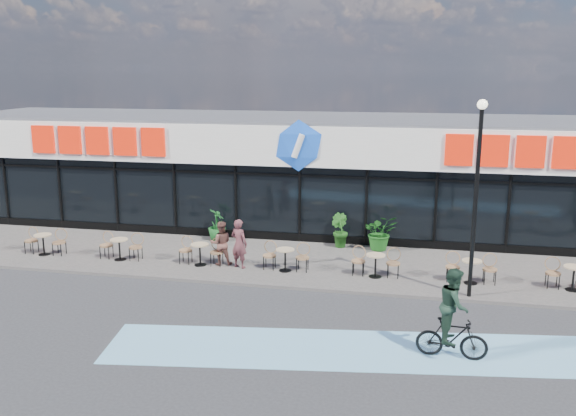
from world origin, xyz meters
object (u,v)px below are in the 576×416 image
at_px(lamp_post, 477,184).
at_px(potted_plant_mid, 380,232).
at_px(cyclist_a, 453,320).
at_px(patron_right, 221,243).
at_px(potted_plant_right, 339,230).
at_px(patron_left, 239,243).
at_px(potted_plant_left, 217,225).

relative_size(lamp_post, potted_plant_mid, 4.29).
bearing_deg(cyclist_a, lamp_post, 79.73).
bearing_deg(patron_right, potted_plant_right, -158.64).
bearing_deg(patron_left, lamp_post, -168.81).
bearing_deg(lamp_post, potted_plant_right, 135.34).
distance_m(potted_plant_left, patron_left, 3.50).
bearing_deg(cyclist_a, potted_plant_left, 135.77).
bearing_deg(patron_left, potted_plant_left, -39.44).
relative_size(potted_plant_left, patron_left, 0.73).
relative_size(lamp_post, potted_plant_right, 4.54).
distance_m(potted_plant_mid, patron_right, 5.85).
distance_m(lamp_post, potted_plant_right, 6.64).
bearing_deg(potted_plant_left, cyclist_a, -44.23).
bearing_deg(potted_plant_mid, potted_plant_left, 179.81).
bearing_deg(potted_plant_right, potted_plant_left, -179.02).
height_order(potted_plant_left, patron_left, patron_left).
distance_m(lamp_post, patron_right, 8.45).
height_order(potted_plant_left, cyclist_a, cyclist_a).
relative_size(lamp_post, potted_plant_left, 4.68).
bearing_deg(potted_plant_mid, lamp_post, -55.95).
bearing_deg(potted_plant_mid, patron_left, -145.99).
relative_size(potted_plant_left, potted_plant_right, 0.97).
height_order(potted_plant_right, patron_right, patron_right).
relative_size(potted_plant_mid, patron_left, 0.80).
distance_m(lamp_post, potted_plant_left, 10.30).
relative_size(lamp_post, patron_left, 3.41).
bearing_deg(lamp_post, cyclist_a, -100.27).
xyz_separation_m(potted_plant_right, patron_left, (-2.94, -3.10, 0.21)).
xyz_separation_m(potted_plant_right, patron_right, (-3.63, -2.92, 0.13)).
height_order(potted_plant_right, cyclist_a, cyclist_a).
height_order(potted_plant_right, patron_left, patron_left).
relative_size(patron_left, patron_right, 1.10).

